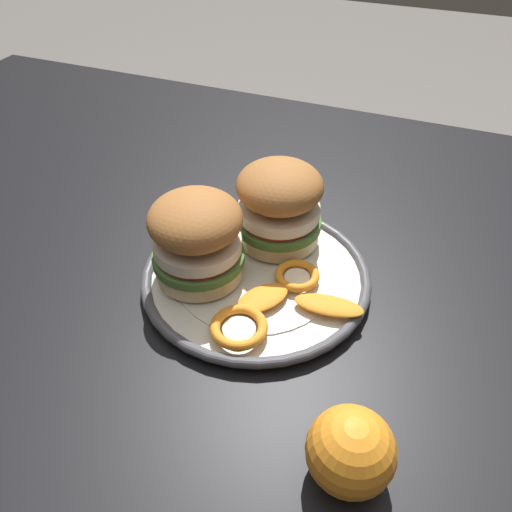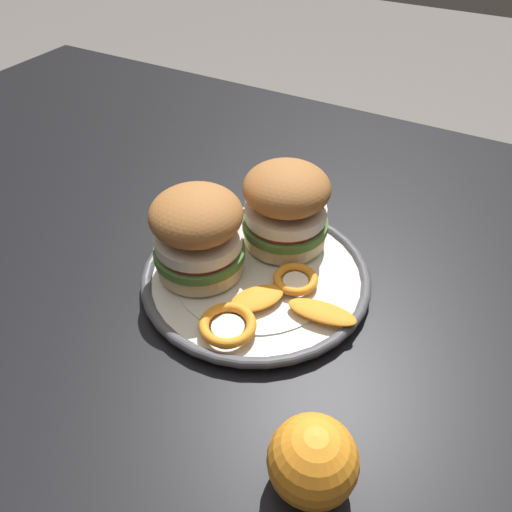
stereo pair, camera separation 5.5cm
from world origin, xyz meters
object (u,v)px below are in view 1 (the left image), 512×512
at_px(dinner_plate, 256,276).
at_px(sandwich_half_left, 194,236).
at_px(whole_orange, 351,451).
at_px(dining_table, 225,299).
at_px(sandwich_half_right, 279,203).

height_order(dinner_plate, sandwich_half_left, sandwich_half_left).
bearing_deg(whole_orange, dining_table, 133.92).
height_order(dinner_plate, sandwich_half_right, sandwich_half_right).
bearing_deg(sandwich_half_left, dining_table, 86.48).
distance_m(sandwich_half_right, whole_orange, 0.29).
xyz_separation_m(dining_table, sandwich_half_right, (0.06, 0.03, 0.15)).
relative_size(sandwich_half_left, sandwich_half_right, 1.02).
bearing_deg(dining_table, whole_orange, -46.08).
bearing_deg(sandwich_half_left, whole_orange, -36.54).
bearing_deg(dining_table, sandwich_half_right, 27.86).
relative_size(sandwich_half_right, whole_orange, 1.92).
relative_size(dining_table, sandwich_half_right, 10.78).
distance_m(dinner_plate, whole_orange, 0.24).
xyz_separation_m(dinner_plate, sandwich_half_left, (-0.06, -0.02, 0.06)).
height_order(sandwich_half_right, whole_orange, sandwich_half_right).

